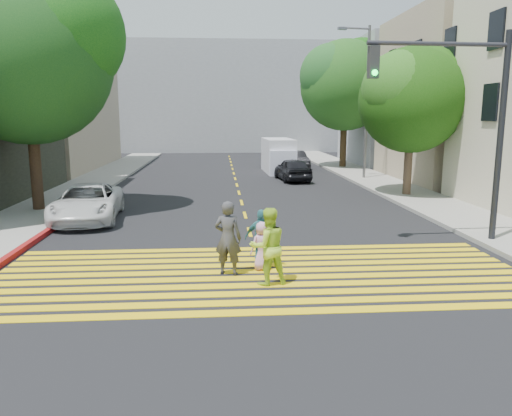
{
  "coord_description": "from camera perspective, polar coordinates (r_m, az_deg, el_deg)",
  "views": [
    {
      "loc": [
        -1.03,
        -10.8,
        3.96
      ],
      "look_at": [
        0.0,
        3.0,
        1.4
      ],
      "focal_mm": 35.0,
      "sensor_mm": 36.0,
      "label": 1
    }
  ],
  "objects": [
    {
      "name": "curb_red",
      "position": [
        18.22,
        -22.98,
        -2.67
      ],
      "size": [
        0.2,
        8.0,
        0.16
      ],
      "primitive_type": "cube",
      "color": "maroon",
      "rests_on": "ground"
    },
    {
      "name": "building_right_grey",
      "position": [
        43.85,
        17.53,
        11.36
      ],
      "size": [
        10.0,
        10.0,
        10.0
      ],
      "primitive_type": "cube",
      "color": "gray",
      "rests_on": "ground"
    },
    {
      "name": "building_right_tan",
      "position": [
        33.86,
        24.5,
        11.31
      ],
      "size": [
        10.0,
        10.0,
        10.0
      ],
      "primitive_type": "cube",
      "color": "tan",
      "rests_on": "ground"
    },
    {
      "name": "dark_car_parked",
      "position": [
        38.94,
        4.57,
        5.56
      ],
      "size": [
        1.73,
        4.04,
        1.29
      ],
      "primitive_type": "imported",
      "rotation": [
        0.0,
        0.0,
        0.09
      ],
      "color": "black",
      "rests_on": "ground"
    },
    {
      "name": "ground",
      "position": [
        11.55,
        1.12,
        -9.57
      ],
      "size": [
        120.0,
        120.0,
        0.0
      ],
      "primitive_type": "plane",
      "color": "black"
    },
    {
      "name": "silver_car",
      "position": [
        40.0,
        1.97,
        5.69
      ],
      "size": [
        2.42,
        4.58,
        1.26
      ],
      "primitive_type": "imported",
      "rotation": [
        0.0,
        0.0,
        2.99
      ],
      "color": "#A1AAB3",
      "rests_on": "ground"
    },
    {
      "name": "sidewalk_left",
      "position": [
        33.87,
        -17.01,
        3.43
      ],
      "size": [
        3.0,
        40.0,
        0.15
      ],
      "primitive_type": "cube",
      "color": "gray",
      "rests_on": "ground"
    },
    {
      "name": "lane_line",
      "position": [
        33.55,
        -2.48,
        3.69
      ],
      "size": [
        0.12,
        34.4,
        0.01
      ],
      "color": "yellow",
      "rests_on": "ground"
    },
    {
      "name": "white_van",
      "position": [
        35.57,
        2.6,
        5.89
      ],
      "size": [
        2.02,
        5.07,
        2.37
      ],
      "rotation": [
        0.0,
        0.0,
        0.03
      ],
      "color": "silver",
      "rests_on": "ground"
    },
    {
      "name": "pedestrian_man",
      "position": [
        12.54,
        -3.22,
        -3.44
      ],
      "size": [
        0.79,
        0.63,
        1.89
      ],
      "primitive_type": "imported",
      "rotation": [
        0.0,
        0.0,
        2.86
      ],
      "color": "#3C3B3F",
      "rests_on": "ground"
    },
    {
      "name": "building_left_tan",
      "position": [
        41.6,
        -25.85,
        10.88
      ],
      "size": [
        12.0,
        16.0,
        10.0
      ],
      "primitive_type": "cube",
      "color": "tan",
      "rests_on": "ground"
    },
    {
      "name": "crosswalk",
      "position": [
        12.75,
        0.58,
        -7.59
      ],
      "size": [
        13.4,
        5.3,
        0.01
      ],
      "color": "yellow",
      "rests_on": "ground"
    },
    {
      "name": "pedestrian_child",
      "position": [
        12.97,
        0.72,
        -4.35
      ],
      "size": [
        0.72,
        0.59,
        1.28
      ],
      "primitive_type": "imported",
      "rotation": [
        0.0,
        0.0,
        3.47
      ],
      "color": "#DA9CC2",
      "rests_on": "ground"
    },
    {
      "name": "sidewalk_right",
      "position": [
        27.78,
        15.86,
        2.03
      ],
      "size": [
        3.0,
        60.0,
        0.15
      ],
      "primitive_type": "cube",
      "color": "gray",
      "rests_on": "ground"
    },
    {
      "name": "tree_right_near",
      "position": [
        25.67,
        17.46,
        12.27
      ],
      "size": [
        6.48,
        6.41,
        7.36
      ],
      "rotation": [
        0.0,
        0.0,
        0.33
      ],
      "color": "#403322",
      "rests_on": "ground"
    },
    {
      "name": "dark_car_near",
      "position": [
        31.06,
        4.21,
        4.43
      ],
      "size": [
        2.07,
        4.3,
        1.42
      ],
      "primitive_type": "imported",
      "rotation": [
        0.0,
        0.0,
        3.24
      ],
      "color": "black",
      "rests_on": "ground"
    },
    {
      "name": "backdrop_block",
      "position": [
        58.85,
        -3.34,
        12.44
      ],
      "size": [
        30.0,
        8.0,
        12.0
      ],
      "primitive_type": "cube",
      "color": "gray",
      "rests_on": "ground"
    },
    {
      "name": "pedestrian_woman",
      "position": [
        11.8,
        1.39,
        -4.41
      ],
      "size": [
        1.04,
        0.89,
        1.86
      ],
      "primitive_type": "imported",
      "rotation": [
        0.0,
        0.0,
        3.37
      ],
      "color": "#B7E235",
      "rests_on": "ground"
    },
    {
      "name": "traffic_signal",
      "position": [
        16.41,
        22.82,
        10.42
      ],
      "size": [
        4.4,
        0.48,
        6.45
      ],
      "rotation": [
        0.0,
        0.0,
        0.03
      ],
      "color": "black",
      "rests_on": "ground"
    },
    {
      "name": "white_sedan",
      "position": [
        20.12,
        -18.72,
        0.57
      ],
      "size": [
        2.71,
        5.17,
        1.39
      ],
      "primitive_type": "imported",
      "rotation": [
        0.0,
        0.0,
        0.08
      ],
      "color": "silver",
      "rests_on": "ground"
    },
    {
      "name": "street_lamp",
      "position": [
        31.91,
        12.26,
        12.71
      ],
      "size": [
        2.1,
        0.53,
        9.3
      ],
      "rotation": [
        0.0,
        0.0,
        0.16
      ],
      "color": "#5D5D5D",
      "rests_on": "ground"
    },
    {
      "name": "tree_left",
      "position": [
        22.47,
        -24.52,
        16.08
      ],
      "size": [
        8.29,
        7.91,
        9.65
      ],
      "rotation": [
        0.0,
        0.0,
        -0.21
      ],
      "color": "black",
      "rests_on": "ground"
    },
    {
      "name": "tree_right_far",
      "position": [
        38.96,
        10.27,
        14.14
      ],
      "size": [
        7.87,
        7.51,
        9.72
      ],
      "rotation": [
        0.0,
        0.0,
        0.13
      ],
      "color": "#463216",
      "rests_on": "ground"
    },
    {
      "name": "pedestrian_extra",
      "position": [
        13.23,
        0.66,
        -3.46
      ],
      "size": [
        0.97,
        0.6,
        1.54
      ],
      "primitive_type": "imported",
      "rotation": [
        0.0,
        0.0,
        2.87
      ],
      "color": "teal",
      "rests_on": "ground"
    }
  ]
}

